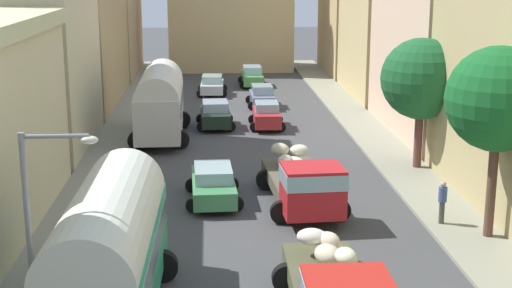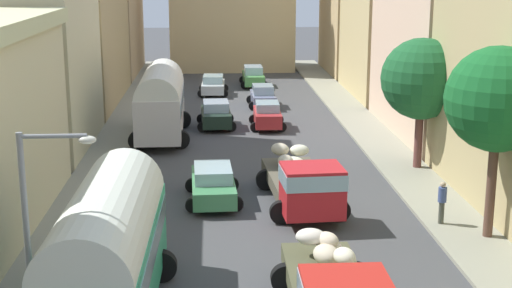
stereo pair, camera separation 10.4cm
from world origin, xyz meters
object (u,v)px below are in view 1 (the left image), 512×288
object	(u,v)px
car_3	(213,184)
car_5	(212,85)
streetlamp_near	(40,223)
car_4	(215,114)
cargo_truck_1	(304,182)
car_1	(262,96)
parked_bus_0	(109,248)
car_0	(267,115)
pedestrian_0	(442,201)
parked_bus_1	(160,100)
car_2	(252,76)

from	to	relation	value
car_3	car_5	size ratio (longest dim) A/B	1.12
streetlamp_near	car_4	bearing A→B (deg)	80.34
car_4	cargo_truck_1	bearing A→B (deg)	-77.85
car_1	parked_bus_0	bearing A→B (deg)	-101.59
car_0	pedestrian_0	size ratio (longest dim) A/B	2.05
pedestrian_0	cargo_truck_1	bearing A→B (deg)	156.49
pedestrian_0	streetlamp_near	size ratio (longest dim) A/B	0.31
car_4	parked_bus_1	bearing A→B (deg)	-140.37
car_0	pedestrian_0	world-z (taller)	pedestrian_0
car_5	streetlamp_near	world-z (taller)	streetlamp_near
parked_bus_0	pedestrian_0	size ratio (longest dim) A/B	4.65
car_3	parked_bus_1	bearing A→B (deg)	103.87
car_4	streetlamp_near	bearing A→B (deg)	-99.66
cargo_truck_1	car_1	bearing A→B (deg)	90.27
cargo_truck_1	car_5	world-z (taller)	cargo_truck_1
pedestrian_0	car_3	bearing A→B (deg)	157.08
car_5	pedestrian_0	size ratio (longest dim) A/B	2.26
car_1	streetlamp_near	bearing A→B (deg)	-103.33
car_1	car_3	bearing A→B (deg)	-99.62
car_2	car_4	world-z (taller)	car_2
car_4	car_5	size ratio (longest dim) A/B	0.98
parked_bus_1	car_2	size ratio (longest dim) A/B	1.93
car_1	car_4	bearing A→B (deg)	-117.05
car_1	streetlamp_near	world-z (taller)	streetlamp_near
car_2	car_3	distance (m)	29.93
car_0	car_5	bearing A→B (deg)	105.11
cargo_truck_1	streetlamp_near	world-z (taller)	streetlamp_near
pedestrian_0	car_1	bearing A→B (deg)	101.70
car_4	car_0	bearing A→B (deg)	-6.44
parked_bus_0	car_4	xyz separation A→B (m)	(3.10, 24.72, -1.35)
car_2	car_4	size ratio (longest dim) A/B	1.12
car_0	car_2	bearing A→B (deg)	89.83
cargo_truck_1	streetlamp_near	size ratio (longest dim) A/B	1.29
parked_bus_1	streetlamp_near	world-z (taller)	streetlamp_near
parked_bus_0	cargo_truck_1	bearing A→B (deg)	54.02
parked_bus_1	car_5	xyz separation A→B (m)	(2.99, 14.15, -1.48)
car_3	car_4	world-z (taller)	car_4
pedestrian_0	car_0	bearing A→B (deg)	106.63
cargo_truck_1	car_4	size ratio (longest dim) A/B	1.90
parked_bus_1	car_3	distance (m)	12.16
car_2	car_4	bearing A→B (deg)	-101.49
car_1	car_0	bearing A→B (deg)	-91.70
cargo_truck_1	car_5	distance (m)	27.57
car_4	pedestrian_0	world-z (taller)	pedestrian_0
car_0	car_2	world-z (taller)	car_2
parked_bus_0	streetlamp_near	size ratio (longest dim) A/B	1.43
pedestrian_0	parked_bus_0	bearing A→B (deg)	-149.29
parked_bus_1	car_4	world-z (taller)	parked_bus_1
car_5	pedestrian_0	world-z (taller)	pedestrian_0
parked_bus_0	streetlamp_near	xyz separation A→B (m)	(-1.40, -1.72, 1.37)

